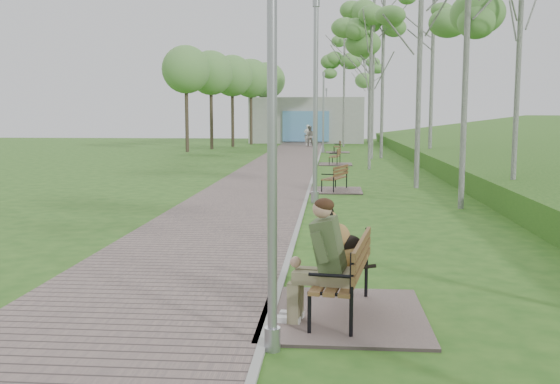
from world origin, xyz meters
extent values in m
cube|color=#6C5B57|center=(-1.75, 21.50, 0.02)|extent=(3.50, 67.00, 0.04)
cube|color=#999993|center=(0.00, 21.50, 0.03)|extent=(0.10, 67.00, 0.05)
cube|color=#9E9E99|center=(-1.50, 51.00, 2.00)|extent=(10.00, 5.00, 4.00)
cube|color=#568FC1|center=(-1.50, 48.40, 1.50)|extent=(4.00, 0.20, 2.60)
cube|color=#6C5B57|center=(0.90, 2.09, 0.02)|extent=(2.05, 2.27, 0.04)
cube|color=brown|center=(0.85, 2.09, 0.51)|extent=(0.78, 1.77, 0.05)
cube|color=brown|center=(1.12, 2.05, 0.82)|extent=(0.32, 1.69, 0.38)
cube|color=#6C5B57|center=(0.88, 15.04, 0.02)|extent=(1.72, 1.91, 0.04)
cube|color=brown|center=(0.83, 15.04, 0.43)|extent=(0.89, 1.50, 0.04)
cube|color=brown|center=(1.05, 14.96, 0.69)|extent=(0.52, 1.37, 0.32)
cube|color=#6C5B57|center=(0.94, 26.02, 0.02)|extent=(1.67, 1.85, 0.04)
cube|color=brown|center=(0.89, 26.02, 0.42)|extent=(0.58, 1.43, 0.04)
cube|color=brown|center=(1.11, 25.99, 0.67)|extent=(0.21, 1.38, 0.31)
cube|color=#6C5B57|center=(1.14, 36.07, 0.02)|extent=(1.57, 1.75, 0.04)
cube|color=brown|center=(1.09, 36.07, 0.39)|extent=(0.46, 1.33, 0.03)
cube|color=brown|center=(1.30, 36.08, 0.63)|extent=(0.10, 1.31, 0.29)
cylinder|color=#919498|center=(0.12, 0.87, 0.13)|extent=(0.17, 0.17, 0.26)
cylinder|color=#919498|center=(0.12, 0.87, 2.15)|extent=(0.10, 0.10, 4.31)
cylinder|color=#919498|center=(0.27, 12.14, 0.17)|extent=(0.22, 0.22, 0.33)
cylinder|color=#919498|center=(0.27, 12.14, 2.78)|extent=(0.13, 0.13, 5.55)
cylinder|color=#919498|center=(0.27, 12.14, 5.61)|extent=(0.20, 0.20, 0.28)
cylinder|color=#919498|center=(0.17, 35.96, 0.15)|extent=(0.20, 0.20, 0.31)
cylinder|color=#919498|center=(0.17, 35.96, 2.55)|extent=(0.12, 0.12, 5.10)
cylinder|color=#919498|center=(0.17, 35.96, 5.15)|extent=(0.18, 0.18, 0.25)
cylinder|color=#919498|center=(0.23, 50.49, 0.14)|extent=(0.19, 0.19, 0.28)
cylinder|color=#919498|center=(0.23, 50.49, 2.33)|extent=(0.11, 0.11, 4.65)
cylinder|color=#919498|center=(0.23, 50.49, 4.70)|extent=(0.17, 0.17, 0.23)
imported|color=white|center=(-1.18, 44.87, 0.85)|extent=(0.69, 0.53, 1.71)
imported|color=slate|center=(-1.01, 43.36, 0.82)|extent=(0.87, 0.71, 1.65)
cylinder|color=silver|center=(4.23, 11.43, 3.72)|extent=(0.16, 0.16, 7.43)
cylinder|color=silver|center=(3.66, 16.14, 4.18)|extent=(0.18, 0.18, 8.37)
cylinder|color=silver|center=(5.53, 11.30, 4.16)|extent=(0.17, 0.17, 8.32)
cylinder|color=silver|center=(2.47, 23.33, 3.44)|extent=(0.18, 0.18, 6.88)
ellipsoid|color=#639D4C|center=(2.47, 23.33, 5.64)|extent=(2.53, 2.53, 3.03)
cylinder|color=silver|center=(5.64, 26.18, 5.01)|extent=(0.18, 0.18, 10.02)
cylinder|color=silver|center=(3.02, 30.44, 4.42)|extent=(0.18, 0.18, 8.84)
ellipsoid|color=#639D4C|center=(3.02, 30.44, 7.25)|extent=(2.63, 2.63, 3.89)
cylinder|color=silver|center=(3.60, 30.86, 5.03)|extent=(0.19, 0.19, 10.05)
ellipsoid|color=#639D4C|center=(3.60, 30.86, 8.24)|extent=(2.78, 2.78, 4.42)
cylinder|color=silver|center=(1.66, 43.72, 4.27)|extent=(0.18, 0.18, 8.54)
ellipsoid|color=#639D4C|center=(1.66, 43.72, 7.00)|extent=(2.67, 2.67, 3.76)
cylinder|color=silver|center=(4.01, 51.08, 3.94)|extent=(0.18, 0.18, 7.88)
ellipsoid|color=#639D4C|center=(4.01, 51.08, 6.46)|extent=(2.60, 2.60, 3.47)
camera|label=1|loc=(0.73, -5.54, 2.52)|focal=40.00mm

